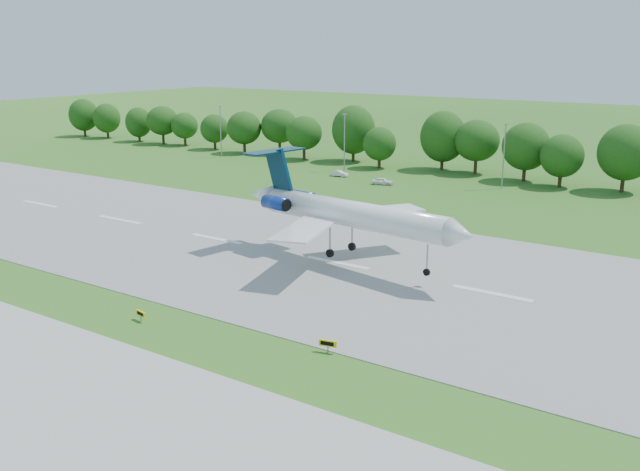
{
  "coord_description": "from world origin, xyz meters",
  "views": [
    {
      "loc": [
        25.58,
        -45.98,
        26.19
      ],
      "look_at": [
        -17.85,
        18.0,
        5.45
      ],
      "focal_mm": 40.0,
      "sensor_mm": 36.0,
      "label": 1
    }
  ],
  "objects": [
    {
      "name": "ground",
      "position": [
        0.0,
        0.0,
        0.0
      ],
      "size": [
        600.0,
        600.0,
        0.0
      ],
      "primitive_type": "plane",
      "color": "#235616",
      "rests_on": "ground"
    },
    {
      "name": "taxi_sign_centre",
      "position": [
        -6.32,
        2.27,
        0.86
      ],
      "size": [
        1.66,
        0.55,
        1.17
      ],
      "rotation": [
        0.0,
        0.0,
        0.22
      ],
      "color": "gray",
      "rests_on": "ground"
    },
    {
      "name": "tree_line",
      "position": [
        0.0,
        92.0,
        6.19
      ],
      "size": [
        288.4,
        8.4,
        10.4
      ],
      "color": "#382314",
      "rests_on": "ground"
    },
    {
      "name": "airliner",
      "position": [
        -19.56,
        25.3,
        6.65
      ],
      "size": [
        35.04,
        25.28,
        12.01
      ],
      "rotation": [
        0.0,
        -0.02,
        -0.17
      ],
      "color": "white",
      "rests_on": "ground"
    },
    {
      "name": "runway",
      "position": [
        0.0,
        25.0,
        0.04
      ],
      "size": [
        400.0,
        45.0,
        0.08
      ],
      "primitive_type": "cube",
      "color": "gray",
      "rests_on": "ground"
    },
    {
      "name": "light_poles",
      "position": [
        -2.5,
        82.0,
        6.34
      ],
      "size": [
        175.9,
        0.25,
        12.19
      ],
      "color": "gray",
      "rests_on": "ground"
    },
    {
      "name": "service_vehicle_a",
      "position": [
        -52.37,
        75.9,
        0.61
      ],
      "size": [
        3.77,
        1.56,
        1.21
      ],
      "primitive_type": "imported",
      "rotation": [
        0.0,
        0.0,
        1.65
      ],
      "color": "silver",
      "rests_on": "ground"
    },
    {
      "name": "service_vehicle_b",
      "position": [
        -40.58,
        73.03,
        0.69
      ],
      "size": [
        4.33,
        2.75,
        1.37
      ],
      "primitive_type": "imported",
      "rotation": [
        0.0,
        0.0,
        1.87
      ],
      "color": "white",
      "rests_on": "ground"
    },
    {
      "name": "taxi_sign_left",
      "position": [
        -25.6,
        -1.84,
        0.76
      ],
      "size": [
        1.48,
        0.44,
        1.03
      ],
      "rotation": [
        0.0,
        0.0,
        -0.19
      ],
      "color": "gray",
      "rests_on": "ground"
    }
  ]
}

